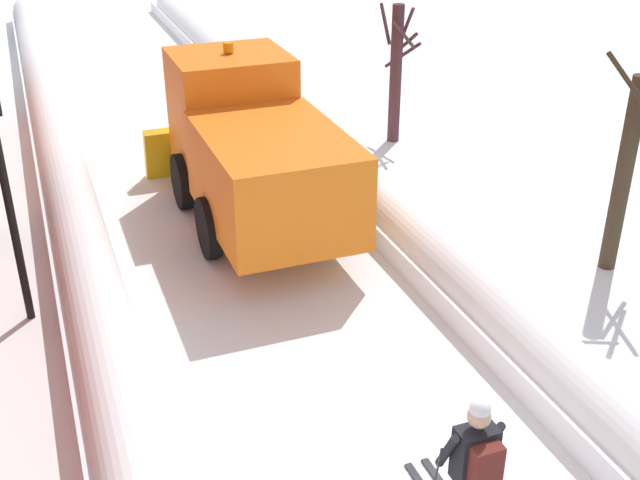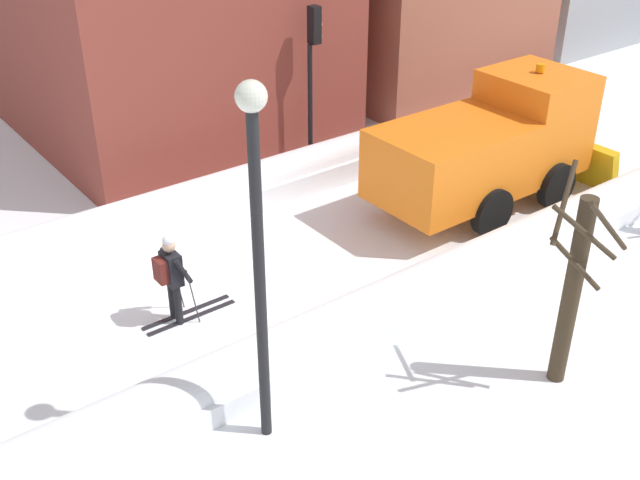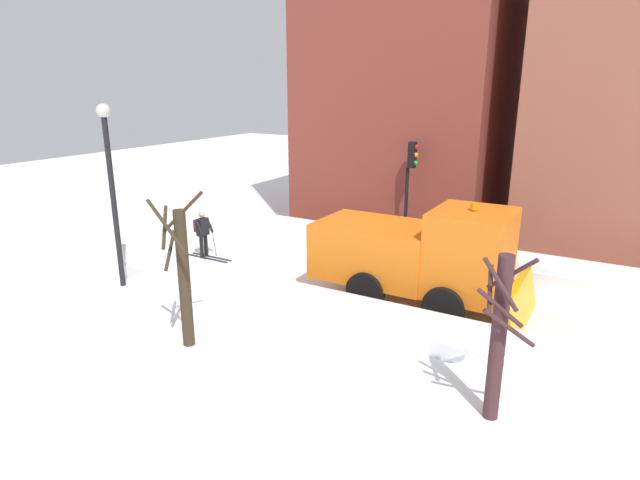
% 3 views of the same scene
% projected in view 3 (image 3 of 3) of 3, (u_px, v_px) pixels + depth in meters
% --- Properties ---
extents(ground_plane, '(80.00, 80.00, 0.00)m').
position_uv_depth(ground_plane, '(524.00, 318.00, 14.17)').
color(ground_plane, white).
extents(snowbank_left, '(1.10, 36.00, 1.02)m').
position_uv_depth(snowbank_left, '(541.00, 272.00, 16.32)').
color(snowbank_left, white).
rests_on(snowbank_left, ground).
extents(snowbank_right, '(1.10, 36.00, 0.90)m').
position_uv_depth(snowbank_right, '(503.00, 350.00, 11.81)').
color(snowbank_right, white).
rests_on(snowbank_right, ground).
extents(building_brick_near, '(8.46, 7.84, 15.90)m').
position_uv_depth(building_brick_near, '(419.00, 36.00, 21.98)').
color(building_brick_near, brown).
rests_on(building_brick_near, ground).
extents(plow_truck, '(3.20, 5.98, 3.12)m').
position_uv_depth(plow_truck, '(420.00, 255.00, 14.68)').
color(plow_truck, orange).
rests_on(plow_truck, ground).
extents(skier, '(0.62, 1.80, 1.81)m').
position_uv_depth(skier, '(203.00, 230.00, 18.87)').
color(skier, black).
rests_on(skier, ground).
extents(traffic_light_pole, '(0.28, 0.42, 4.11)m').
position_uv_depth(traffic_light_pole, '(410.00, 176.00, 18.72)').
color(traffic_light_pole, black).
rests_on(traffic_light_pole, ground).
extents(street_lamp, '(0.40, 0.40, 5.52)m').
position_uv_depth(street_lamp, '(111.00, 175.00, 15.48)').
color(street_lamp, black).
rests_on(street_lamp, ground).
extents(bare_tree_near, '(1.16, 1.21, 3.73)m').
position_uv_depth(bare_tree_near, '(183.00, 274.00, 12.23)').
color(bare_tree_near, '#3C2F20').
rests_on(bare_tree_near, ground).
extents(bare_tree_mid, '(0.95, 1.03, 3.23)m').
position_uv_depth(bare_tree_mid, '(499.00, 335.00, 9.48)').
color(bare_tree_mid, '#47282D').
rests_on(bare_tree_mid, ground).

